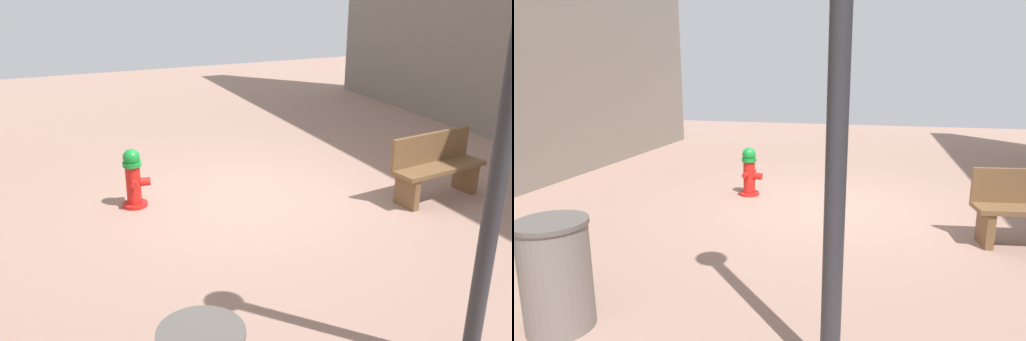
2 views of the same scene
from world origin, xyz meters
TOP-DOWN VIEW (x-y plane):
  - ground_plane at (0.00, 0.00)m, footprint 23.40×23.40m
  - fire_hydrant at (1.61, -0.40)m, footprint 0.41×0.43m
  - street_lamp at (-0.26, 4.06)m, footprint 0.36×0.36m
  - trash_bin at (2.02, 3.96)m, footprint 0.59×0.59m

SIDE VIEW (x-z plane):
  - ground_plane at x=0.00m, z-range 0.00..0.00m
  - fire_hydrant at x=1.61m, z-range 0.00..0.84m
  - trash_bin at x=2.02m, z-range 0.00..0.95m
  - street_lamp at x=-0.26m, z-range 0.48..4.51m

